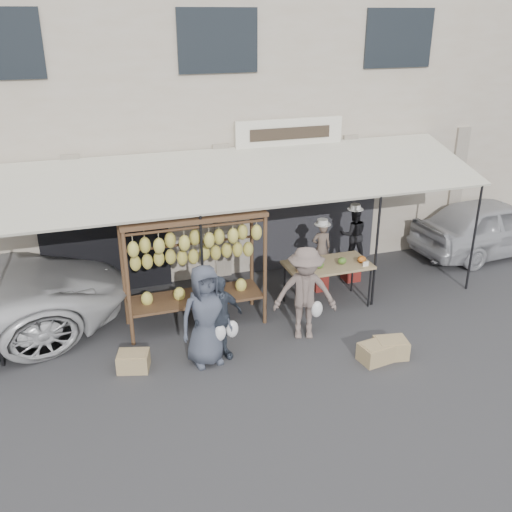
% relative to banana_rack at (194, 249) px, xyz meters
% --- Properties ---
extents(ground_plane, '(90.00, 90.00, 0.00)m').
position_rel_banana_rack_xyz_m(ground_plane, '(1.07, -1.48, -1.57)').
color(ground_plane, '#2D2D30').
extents(shophouse, '(24.00, 6.15, 7.30)m').
position_rel_banana_rack_xyz_m(shophouse, '(1.07, 5.02, 2.08)').
color(shophouse, '#B8AE9D').
rests_on(shophouse, ground_plane).
extents(awning, '(10.00, 2.35, 2.92)m').
position_rel_banana_rack_xyz_m(awning, '(1.08, 0.80, 1.00)').
color(awning, beige).
rests_on(awning, ground_plane).
extents(banana_rack, '(2.60, 0.90, 2.24)m').
position_rel_banana_rack_xyz_m(banana_rack, '(0.00, 0.00, 0.00)').
color(banana_rack, '#503121').
rests_on(banana_rack, ground_plane).
extents(produce_table, '(1.70, 0.90, 1.04)m').
position_rel_banana_rack_xyz_m(produce_table, '(2.69, -0.03, -0.71)').
color(produce_table, '#9A8058').
rests_on(produce_table, ground_plane).
extents(vendor_left, '(0.44, 0.32, 1.11)m').
position_rel_banana_rack_xyz_m(vendor_left, '(2.85, 0.65, -0.60)').
color(vendor_left, brown).
rests_on(vendor_left, stool_left).
extents(vendor_right, '(0.69, 0.59, 1.22)m').
position_rel_banana_rack_xyz_m(vendor_right, '(3.70, 0.88, -0.49)').
color(vendor_right, black).
rests_on(vendor_right, stool_right).
extents(customer_left, '(0.94, 0.68, 1.78)m').
position_rel_banana_rack_xyz_m(customer_left, '(-0.12, -1.28, -0.68)').
color(customer_left, '#3D4351').
rests_on(customer_left, ground_plane).
extents(customer_mid, '(0.97, 0.61, 1.54)m').
position_rel_banana_rack_xyz_m(customer_mid, '(0.11, -1.23, -0.80)').
color(customer_mid, '#343C48').
rests_on(customer_mid, ground_plane).
extents(customer_right, '(1.28, 0.98, 1.76)m').
position_rel_banana_rack_xyz_m(customer_right, '(1.77, -1.04, -0.69)').
color(customer_right, '#6B5B55').
rests_on(customer_right, ground_plane).
extents(stool_left, '(0.33, 0.33, 0.41)m').
position_rel_banana_rack_xyz_m(stool_left, '(2.85, 0.65, -1.36)').
color(stool_left, maroon).
rests_on(stool_left, ground_plane).
extents(stool_right, '(0.34, 0.34, 0.47)m').
position_rel_banana_rack_xyz_m(stool_right, '(3.70, 0.88, -1.33)').
color(stool_right, maroon).
rests_on(stool_right, ground_plane).
extents(crate_near_a, '(0.58, 0.48, 0.32)m').
position_rel_banana_rack_xyz_m(crate_near_a, '(2.61, -2.17, -1.41)').
color(crate_near_a, tan).
rests_on(crate_near_a, ground_plane).
extents(crate_near_b, '(0.60, 0.50, 0.32)m').
position_rel_banana_rack_xyz_m(crate_near_b, '(2.94, -2.13, -1.41)').
color(crate_near_b, tan).
rests_on(crate_near_b, ground_plane).
extents(crate_far, '(0.60, 0.51, 0.31)m').
position_rel_banana_rack_xyz_m(crate_far, '(-1.34, -1.12, -1.42)').
color(crate_far, tan).
rests_on(crate_far, ground_plane).
extents(sedan, '(4.19, 1.89, 1.40)m').
position_rel_banana_rack_xyz_m(sedan, '(7.71, 1.23, -0.87)').
color(sedan, '#AEAFB4').
rests_on(sedan, ground_plane).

